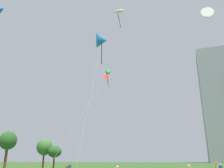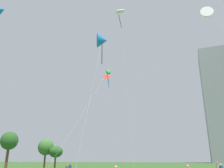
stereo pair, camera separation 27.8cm
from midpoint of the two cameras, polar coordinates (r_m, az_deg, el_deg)
kite_flying_0 at (r=42.26m, az=-1.65°, el=1.75°), size 2.69×2.06×17.34m
kite_flying_1 at (r=36.12m, az=-2.79°, el=10.80°), size 2.36×9.95×20.81m
kite_flying_2 at (r=48.37m, az=1.65°, el=17.60°), size 3.52×1.88×31.26m
kite_flying_3 at (r=24.96m, az=22.33°, el=15.66°), size 7.99×8.06×16.19m
kite_flying_4 at (r=34.90m, az=-1.27°, el=3.02°), size 5.71×10.25×15.84m
kite_flying_5 at (r=36.91m, az=-26.43°, el=16.33°), size 3.21×7.10×22.87m
park_tree_0 at (r=50.38m, az=-16.68°, el=-14.87°), size 3.15×3.15×6.10m
park_tree_1 at (r=43.65m, az=-24.74°, el=-12.82°), size 2.92×2.92×6.63m
park_tree_2 at (r=49.27m, az=-14.34°, el=-16.11°), size 2.78×2.78×4.65m
distant_highrise_1 at (r=149.22m, az=25.44°, el=-4.63°), size 22.94×24.66×65.16m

